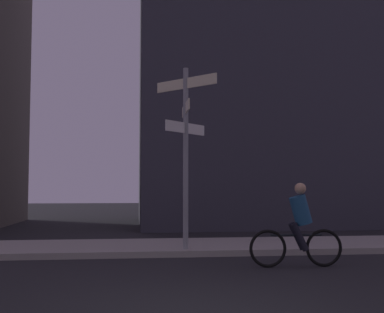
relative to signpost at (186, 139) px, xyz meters
name	(u,v)px	position (x,y,z in m)	size (l,w,h in m)	color
sidewalk_kerb	(166,247)	(-0.39, 1.00, -2.55)	(40.00, 2.63, 0.14)	#9E9991
signpost	(186,139)	(0.00, 0.00, 0.00)	(1.24, 1.37, 4.11)	gray
cyclist	(298,228)	(1.99, -1.81, -1.87)	(1.82, 0.33, 1.61)	black
building_right_block	(271,67)	(4.66, 9.14, 4.08)	(11.19, 7.66, 13.40)	#383842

